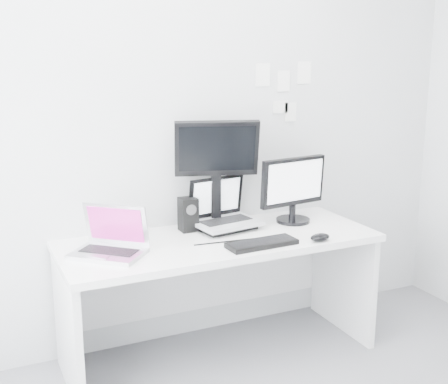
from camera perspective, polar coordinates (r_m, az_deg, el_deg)
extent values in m
plane|color=silver|center=(3.51, -2.84, 6.81)|extent=(3.60, 0.00, 3.60)
cube|color=white|center=(3.46, -0.45, -10.25)|extent=(1.80, 0.70, 0.73)
cube|color=#ABAAAF|center=(3.06, -11.35, -3.73)|extent=(0.45, 0.44, 0.27)
cube|color=black|center=(3.44, -3.51, -2.19)|extent=(0.11, 0.11, 0.20)
cube|color=#B4B6BC|center=(3.44, 0.31, -1.19)|extent=(0.42, 0.35, 0.31)
cube|color=black|center=(3.45, -0.75, 1.88)|extent=(0.52, 0.31, 0.67)
cube|color=black|center=(3.61, 6.82, 0.29)|extent=(0.48, 0.27, 0.42)
cube|color=black|center=(3.20, 3.70, -5.03)|extent=(0.40, 0.16, 0.03)
ellipsoid|color=black|center=(3.31, 9.33, -4.38)|extent=(0.14, 0.10, 0.04)
cube|color=white|center=(3.68, 3.79, 11.31)|extent=(0.10, 0.00, 0.14)
cube|color=white|center=(3.75, 5.83, 10.70)|extent=(0.09, 0.00, 0.13)
cube|color=white|center=(3.83, 7.82, 11.45)|extent=(0.10, 0.00, 0.14)
cube|color=white|center=(3.75, 5.51, 8.26)|extent=(0.11, 0.00, 0.08)
cube|color=white|center=(3.80, 6.47, 7.75)|extent=(0.09, 0.00, 0.12)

